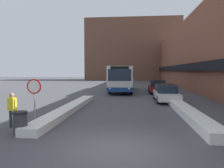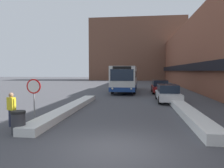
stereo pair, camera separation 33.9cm
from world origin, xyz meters
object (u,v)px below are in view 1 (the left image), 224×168
(parked_car_back, at_px, (157,86))
(stop_sign, at_px, (34,91))
(city_bus, at_px, (122,78))
(parked_car_front, at_px, (166,93))
(pedestrian, at_px, (12,107))
(trash_bin, at_px, (20,123))

(parked_car_back, height_order, stop_sign, stop_sign)
(parked_car_back, bearing_deg, city_bus, 161.10)
(parked_car_front, xyz_separation_m, parked_car_back, (-0.00, 7.23, 0.03))
(city_bus, xyz_separation_m, stop_sign, (-3.58, -16.84, -0.10))
(city_bus, height_order, parked_car_front, city_bus)
(pedestrian, relative_size, trash_bin, 1.69)
(parked_car_back, relative_size, stop_sign, 2.18)
(stop_sign, bearing_deg, parked_car_back, 63.35)
(parked_car_front, bearing_deg, stop_sign, -133.38)
(parked_car_back, xyz_separation_m, trash_bin, (-7.29, -17.66, -0.28))
(stop_sign, distance_m, trash_bin, 2.54)
(city_bus, distance_m, stop_sign, 17.22)
(parked_car_front, relative_size, stop_sign, 2.17)
(trash_bin, bearing_deg, city_bus, 80.69)
(parked_car_front, distance_m, parked_car_back, 7.23)
(parked_car_front, height_order, trash_bin, parked_car_front)
(pedestrian, distance_m, trash_bin, 1.41)
(trash_bin, bearing_deg, stop_sign, 101.26)
(stop_sign, distance_m, pedestrian, 1.48)
(city_bus, height_order, pedestrian, city_bus)
(parked_car_front, bearing_deg, pedestrian, -130.90)
(pedestrian, bearing_deg, parked_car_front, 74.73)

